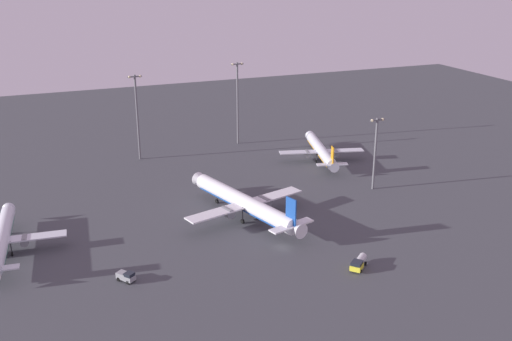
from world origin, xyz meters
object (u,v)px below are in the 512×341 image
object	(u,v)px
fuel_truck	(359,263)
apron_light_central	(375,148)
baggage_tractor	(126,276)
airplane_mid_apron	(2,240)
airplane_terminal_side	(245,203)
airplane_near_gate	(321,151)
apron_light_east	(237,99)
apron_light_west	(137,113)

from	to	relation	value
fuel_truck	apron_light_central	world-z (taller)	apron_light_central
baggage_tractor	airplane_mid_apron	bearing A→B (deg)	-81.98
airplane_terminal_side	airplane_near_gate	xyz separation A→B (m)	(41.84, 36.04, -0.83)
airplane_terminal_side	apron_light_east	distance (m)	71.04
fuel_truck	apron_light_west	xyz separation A→B (m)	(-30.09, 96.52, 15.32)
fuel_truck	airplane_mid_apron	bearing A→B (deg)	21.78
apron_light_east	airplane_near_gate	bearing A→B (deg)	-57.03
airplane_near_gate	apron_light_west	world-z (taller)	apron_light_west
airplane_terminal_side	apron_light_east	world-z (taller)	apron_light_east
airplane_terminal_side	apron_light_west	world-z (taller)	apron_light_west
airplane_near_gate	baggage_tractor	xyz separation A→B (m)	(-77.56, -57.59, -2.48)
apron_light_central	apron_light_west	bearing A→B (deg)	137.43
airplane_mid_apron	fuel_truck	world-z (taller)	airplane_mid_apron
apron_light_west	airplane_mid_apron	bearing A→B (deg)	-126.96
apron_light_central	airplane_mid_apron	bearing A→B (deg)	-177.83
baggage_tractor	apron_light_east	distance (m)	106.42
apron_light_east	apron_light_west	size ratio (longest dim) A/B	1.04
airplane_mid_apron	apron_light_east	xyz separation A→B (m)	(82.71, 64.04, 13.58)
airplane_mid_apron	baggage_tractor	xyz separation A→B (m)	(24.75, -23.76, -2.49)
apron_light_west	airplane_terminal_side	bearing A→B (deg)	-75.32
apron_light_central	baggage_tractor	bearing A→B (deg)	-160.81
apron_light_central	apron_light_west	world-z (taller)	apron_light_west
baggage_tractor	apron_light_east	xyz separation A→B (m)	(57.96, 87.80, 16.06)
apron_light_east	apron_light_west	distance (m)	38.62
airplane_mid_apron	apron_light_central	xyz separation A→B (m)	(104.38, 3.96, 9.21)
airplane_terminal_side	airplane_mid_apron	xyz separation A→B (m)	(-60.46, 2.21, -0.82)
baggage_tractor	apron_light_central	bearing A→B (deg)	161.05
apron_light_central	apron_light_east	bearing A→B (deg)	109.83
airplane_terminal_side	airplane_near_gate	bearing A→B (deg)	24.81
apron_light_west	apron_light_central	bearing A→B (deg)	-42.57
airplane_near_gate	fuel_truck	bearing A→B (deg)	-96.63
airplane_mid_apron	apron_light_east	world-z (taller)	apron_light_east
baggage_tractor	apron_light_west	xyz separation A→B (m)	(19.67, 82.79, 15.50)
apron_light_central	airplane_near_gate	bearing A→B (deg)	93.97
fuel_truck	baggage_tractor	xyz separation A→B (m)	(-49.76, 13.73, -0.19)
airplane_mid_apron	apron_light_west	distance (m)	75.01
airplane_near_gate	baggage_tractor	world-z (taller)	airplane_near_gate
airplane_near_gate	airplane_terminal_side	bearing A→B (deg)	-124.59
fuel_truck	apron_light_east	world-z (taller)	apron_light_east
airplane_near_gate	apron_light_east	distance (m)	38.48
apron_light_central	apron_light_east	distance (m)	64.01
apron_light_east	apron_light_west	xyz separation A→B (m)	(-38.29, -5.00, -0.56)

